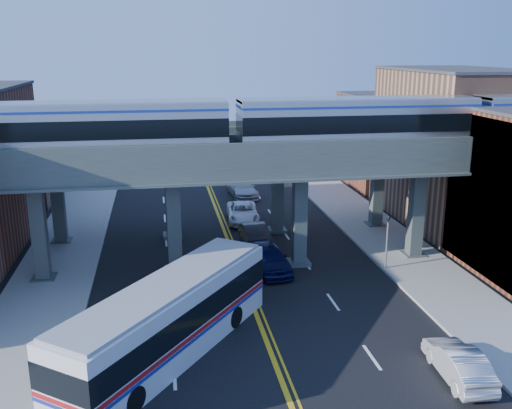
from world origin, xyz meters
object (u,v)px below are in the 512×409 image
(car_lane_a, at_px, (268,258))
(car_lane_b, at_px, (256,237))
(transit_train, at_px, (357,122))
(car_lane_c, at_px, (243,212))
(transit_bus, at_px, (169,320))
(stop_sign, at_px, (256,271))
(car_parked_curb, at_px, (458,363))
(traffic_signal, at_px, (387,236))
(car_lane_d, at_px, (242,188))

(car_lane_a, height_order, car_lane_b, car_lane_a)
(transit_train, bearing_deg, car_lane_c, 119.76)
(transit_bus, bearing_deg, stop_sign, -6.70)
(transit_bus, xyz_separation_m, car_parked_curb, (12.13, -4.09, -1.03))
(traffic_signal, height_order, car_lane_b, traffic_signal)
(car_lane_b, bearing_deg, transit_train, -36.96)
(stop_sign, xyz_separation_m, car_lane_b, (1.50, 8.71, -0.97))
(traffic_signal, height_order, car_lane_c, traffic_signal)
(stop_sign, bearing_deg, transit_bus, -133.94)
(car_lane_a, bearing_deg, stop_sign, -115.85)
(car_lane_a, xyz_separation_m, car_lane_b, (0.00, 4.51, -0.09))
(transit_train, bearing_deg, car_lane_b, 147.37)
(transit_bus, xyz_separation_m, car_lane_c, (6.42, 20.25, -1.02))
(transit_train, bearing_deg, car_lane_a, -172.18)
(traffic_signal, xyz_separation_m, car_lane_d, (-6.27, 20.19, -1.51))
(car_lane_d, relative_size, car_parked_curb, 1.23)
(car_lane_a, xyz_separation_m, car_lane_c, (0.00, 10.94, -0.14))
(transit_train, xyz_separation_m, car_lane_b, (-5.80, 3.71, -8.45))
(stop_sign, height_order, transit_bus, transit_bus)
(stop_sign, relative_size, car_lane_d, 0.48)
(stop_sign, distance_m, car_lane_b, 8.90)
(car_lane_c, bearing_deg, car_lane_d, 86.35)
(stop_sign, distance_m, car_parked_curb, 11.73)
(transit_bus, bearing_deg, car_lane_b, 12.32)
(traffic_signal, relative_size, car_lane_d, 0.75)
(car_lane_b, bearing_deg, car_lane_d, 81.22)
(stop_sign, height_order, car_lane_d, stop_sign)
(traffic_signal, distance_m, car_parked_curb, 12.41)
(transit_bus, height_order, car_lane_d, transit_bus)
(car_lane_d, xyz_separation_m, car_parked_curb, (4.58, -32.38, -0.06))
(car_lane_d, distance_m, car_parked_curb, 32.71)
(car_lane_b, distance_m, car_lane_d, 14.52)
(car_parked_curb, bearing_deg, transit_bus, -15.26)
(car_lane_d, height_order, car_parked_curb, car_lane_d)
(car_lane_c, bearing_deg, traffic_signal, -54.32)
(car_lane_c, bearing_deg, transit_train, -55.91)
(stop_sign, bearing_deg, traffic_signal, 18.63)
(transit_train, distance_m, car_lane_c, 14.45)
(car_lane_a, bearing_deg, transit_bus, -130.80)
(transit_train, height_order, car_lane_b, transit_train)
(car_lane_d, bearing_deg, transit_train, -81.10)
(transit_bus, relative_size, car_lane_d, 2.27)
(transit_bus, xyz_separation_m, car_lane_d, (7.55, 28.29, -0.96))
(traffic_signal, xyz_separation_m, car_lane_b, (-7.40, 5.71, -1.52))
(traffic_signal, bearing_deg, car_parked_curb, -97.90)
(transit_train, relative_size, transit_bus, 3.77)
(transit_bus, relative_size, car_parked_curb, 2.79)
(traffic_signal, xyz_separation_m, car_lane_a, (-7.40, 1.20, -1.43))
(car_lane_c, xyz_separation_m, car_parked_curb, (5.71, -24.34, -0.01))
(car_lane_b, bearing_deg, traffic_signal, -42.00)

